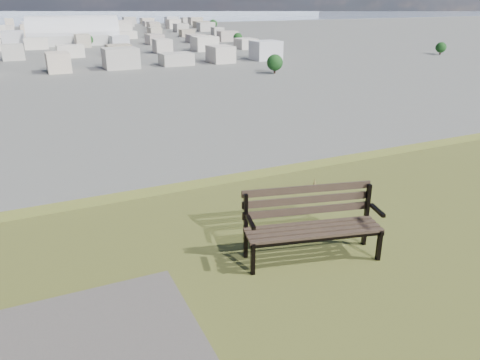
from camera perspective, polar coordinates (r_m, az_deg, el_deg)
park_bench at (r=5.56m, az=8.66°, el=-4.83°), size 1.66×0.87×0.83m
arena at (r=324.64m, az=-19.58°, el=16.24°), size 56.39×28.61×22.90m
city_blocks at (r=397.86m, az=-26.00°, el=15.83°), size 395.00×361.00×7.00m
bay_water at (r=903.09m, az=-26.43°, el=17.53°), size 2400.00×700.00×0.12m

